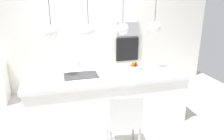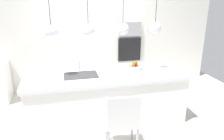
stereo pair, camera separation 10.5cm
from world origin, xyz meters
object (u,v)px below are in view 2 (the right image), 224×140
object	(u,v)px
fruit_bowl	(135,67)
oven	(129,49)
microwave	(130,29)
chair_near	(122,119)

from	to	relation	value
fruit_bowl	oven	bearing A→B (deg)	76.03
fruit_bowl	microwave	xyz separation A→B (m)	(0.37, 1.48, 0.46)
fruit_bowl	chair_near	distance (m)	1.19
microwave	chair_near	xyz separation A→B (m)	(-0.88, -2.48, -0.88)
microwave	chair_near	bearing A→B (deg)	-109.57
microwave	oven	bearing A→B (deg)	180.00
fruit_bowl	chair_near	world-z (taller)	fruit_bowl
oven	chair_near	bearing A→B (deg)	-109.57
fruit_bowl	oven	xyz separation A→B (m)	(0.37, 1.48, -0.04)
fruit_bowl	oven	size ratio (longest dim) A/B	0.48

